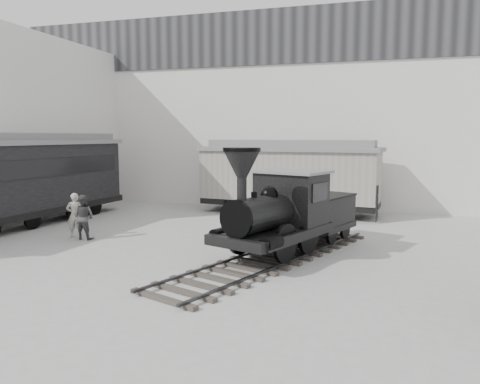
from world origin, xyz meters
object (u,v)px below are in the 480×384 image
(boxcar, at_px, (289,175))
(passenger_coach, at_px, (1,181))
(visitor_a, at_px, (75,215))
(visitor_b, at_px, (84,217))
(locomotive, at_px, (285,217))

(boxcar, height_order, passenger_coach, passenger_coach)
(visitor_a, xyz_separation_m, visitor_b, (0.59, -0.26, -0.01))
(passenger_coach, relative_size, visitor_a, 8.18)
(passenger_coach, distance_m, visitor_b, 4.76)
(passenger_coach, bearing_deg, visitor_a, -0.48)
(boxcar, bearing_deg, locomotive, -74.01)
(visitor_b, bearing_deg, locomotive, 178.86)
(locomotive, bearing_deg, passenger_coach, -162.93)
(boxcar, relative_size, visitor_a, 5.39)
(visitor_a, bearing_deg, boxcar, -164.82)
(locomotive, bearing_deg, visitor_a, -162.28)
(visitor_a, relative_size, visitor_b, 1.01)
(passenger_coach, xyz_separation_m, visitor_b, (4.55, -0.65, -1.26))
(locomotive, bearing_deg, boxcar, 120.93)
(locomotive, height_order, visitor_a, locomotive)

